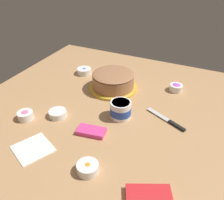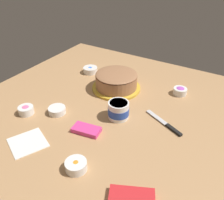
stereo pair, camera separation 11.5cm
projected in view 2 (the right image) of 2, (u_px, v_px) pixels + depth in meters
The scene contains 12 objects.
ground_plane at pixel (109, 116), 1.27m from camera, with size 1.54×1.54×0.00m, color tan.
frosted_cake at pixel (116, 81), 1.47m from camera, with size 0.29×0.29×0.11m.
frosting_tub at pixel (119, 110), 1.23m from camera, with size 0.11×0.11×0.09m.
spreading_knife at pixel (167, 125), 1.20m from camera, with size 0.22×0.12×0.01m.
sprinkle_bowl_blue at pixel (90, 70), 1.67m from camera, with size 0.10×0.10×0.04m.
sprinkle_bowl_yellow at pixel (57, 110), 1.28m from camera, with size 0.09×0.09×0.03m.
sprinkle_bowl_pink at pixel (26, 110), 1.27m from camera, with size 0.08×0.08×0.04m.
sprinkle_bowl_orange at pixel (76, 165), 0.96m from camera, with size 0.09×0.09×0.04m.
sprinkle_bowl_rainbow at pixel (180, 91), 1.43m from camera, with size 0.08×0.08×0.04m.
candy_box_lower at pixel (86, 130), 1.16m from camera, with size 0.13×0.07×0.02m, color #E53D8E.
candy_box_upper at pixel (132, 197), 0.86m from camera, with size 0.16×0.07×0.02m, color red.
paper_napkin at pixel (28, 142), 1.10m from camera, with size 0.15×0.15×0.01m, color white.
Camera 2 is at (0.54, -0.86, 0.76)m, focal length 39.70 mm.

